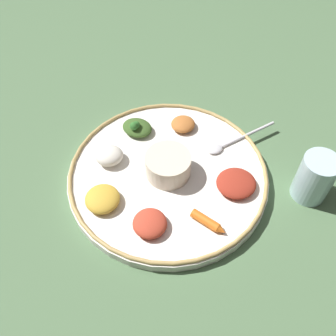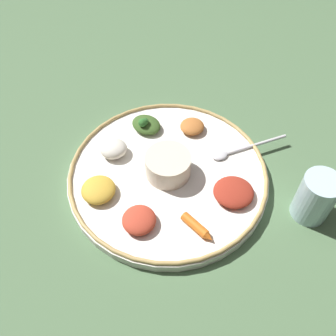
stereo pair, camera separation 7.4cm
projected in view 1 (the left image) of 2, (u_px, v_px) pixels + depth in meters
ground_plane at (168, 179)px, 0.77m from camera, size 2.40×2.40×0.00m
platter at (168, 176)px, 0.76m from camera, size 0.41×0.41×0.02m
platter_rim at (168, 172)px, 0.75m from camera, size 0.40×0.40×0.01m
center_bowl at (168, 165)px, 0.73m from camera, size 0.09×0.09×0.05m
spoon at (232, 142)px, 0.80m from camera, size 0.09×0.16×0.01m
greens_pile at (137, 127)px, 0.81m from camera, size 0.08×0.09×0.04m
carrot_near_spoon at (208, 222)px, 0.67m from camera, size 0.06×0.06×0.02m
mound_berbere_red at (150, 223)px, 0.67m from camera, size 0.06×0.06×0.03m
mound_beet at (236, 183)px, 0.72m from camera, size 0.08×0.09×0.02m
mound_chickpea at (183, 124)px, 0.82m from camera, size 0.07×0.07×0.02m
mound_lentil_yellow at (102, 199)px, 0.70m from camera, size 0.08×0.08×0.03m
mound_rice_white at (109, 156)px, 0.76m from camera, size 0.06×0.06×0.03m
drinking_glass at (314, 180)px, 0.71m from camera, size 0.07×0.07×0.10m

